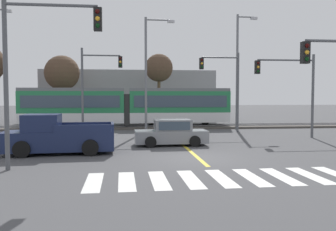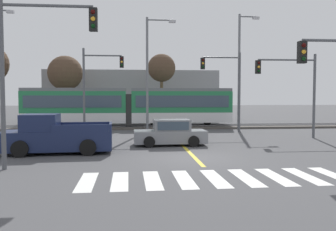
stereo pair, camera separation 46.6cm
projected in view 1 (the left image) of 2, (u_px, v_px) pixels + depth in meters
The scene contains 25 objects.
ground_plane at pixel (198, 158), 16.52m from camera, with size 200.00×200.00×0.00m, color #474749.
track_bed at pixel (163, 127), 32.56m from camera, with size 120.00×4.00×0.18m, color #4C4742.
rail_near at pixel (164, 126), 31.83m from camera, with size 120.00×0.08×0.10m, color #939399.
rail_far at pixel (162, 125), 33.26m from camera, with size 120.00×0.08×0.10m, color #939399.
light_rail_tram at pixel (127, 106), 32.07m from camera, with size 18.50×2.64×3.43m.
crosswalk_stripe_0 at pixel (94, 182), 11.86m from camera, with size 0.56×2.80×0.01m, color silver.
crosswalk_stripe_1 at pixel (127, 181), 12.00m from camera, with size 0.56×2.80×0.01m, color silver.
crosswalk_stripe_2 at pixel (159, 180), 12.15m from camera, with size 0.56×2.80×0.01m, color silver.
crosswalk_stripe_3 at pixel (191, 179), 12.29m from camera, with size 0.56×2.80×0.01m, color silver.
crosswalk_stripe_4 at pixel (221, 178), 12.44m from camera, with size 0.56×2.80×0.01m, color silver.
crosswalk_stripe_5 at pixel (252, 177), 12.58m from camera, with size 0.56×2.80×0.01m, color silver.
crosswalk_stripe_6 at pixel (281, 176), 12.72m from camera, with size 0.56×2.80×0.01m, color silver.
crosswalk_stripe_7 at pixel (310, 175), 12.87m from camera, with size 0.56×2.80×0.01m, color silver.
lane_centre_line at pixel (179, 142), 22.50m from camera, with size 0.20×16.29×0.01m, color gold.
sedan_crossing at pixel (171, 133), 20.83m from camera, with size 4.23×1.97×1.52m.
pickup_truck at pixel (57, 137), 17.73m from camera, with size 5.49×2.44×1.98m.
traffic_light_far_left at pixel (95, 78), 28.18m from camera, with size 3.25×0.38×6.69m.
traffic_light_far_right at pixel (226, 80), 28.44m from camera, with size 3.25×0.38×6.37m.
traffic_light_near_left at pixel (37, 55), 13.68m from camera, with size 3.75×0.38×6.74m.
traffic_light_mid_right at pixel (293, 82), 24.33m from camera, with size 4.25×0.38×5.76m.
street_lamp_centre at pixel (149, 67), 28.88m from camera, with size 2.43×0.28×9.26m.
street_lamp_east at pixel (239, 66), 30.42m from camera, with size 1.80×0.28×9.84m.
bare_tree_west at pixel (62, 73), 36.91m from camera, with size 3.62×3.62×7.12m.
bare_tree_east at pixel (159, 69), 37.26m from camera, with size 2.93×2.93×7.33m.
building_backdrop_far at pixel (129, 96), 43.96m from camera, with size 20.43×6.00×5.95m, color gray.
Camera 1 is at (-3.27, -16.12, 2.86)m, focal length 38.00 mm.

